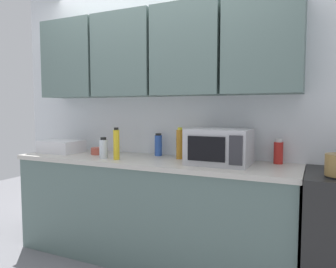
{
  "coord_description": "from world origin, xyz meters",
  "views": [
    {
      "loc": [
        1.32,
        -2.74,
        1.34
      ],
      "look_at": [
        0.16,
        -0.25,
        1.12
      ],
      "focal_mm": 34.37,
      "sensor_mm": 36.0,
      "label": 1
    }
  ],
  "objects_px": {
    "bowl_ceramic_small": "(99,151)",
    "bottle_amber_vinegar": "(180,144)",
    "bottle_red_sauce": "(278,152)",
    "bottle_blue_cleaner": "(158,145)",
    "bottle_yellow_mustard": "(116,144)",
    "dish_rack": "(62,146)",
    "bottle_clear_tall": "(104,148)",
    "microwave": "(219,147)"
  },
  "relations": [
    {
      "from": "microwave",
      "to": "bottle_red_sauce",
      "type": "xyz_separation_m",
      "value": [
        0.42,
        0.22,
        -0.04
      ]
    },
    {
      "from": "microwave",
      "to": "bottle_blue_cleaner",
      "type": "bearing_deg",
      "value": 161.71
    },
    {
      "from": "bottle_yellow_mustard",
      "to": "bowl_ceramic_small",
      "type": "height_order",
      "value": "bottle_yellow_mustard"
    },
    {
      "from": "bottle_red_sauce",
      "to": "bowl_ceramic_small",
      "type": "distance_m",
      "value": 1.63
    },
    {
      "from": "microwave",
      "to": "bottle_clear_tall",
      "type": "bearing_deg",
      "value": -172.36
    },
    {
      "from": "bottle_clear_tall",
      "to": "bottle_blue_cleaner",
      "type": "distance_m",
      "value": 0.51
    },
    {
      "from": "dish_rack",
      "to": "bottle_red_sauce",
      "type": "bearing_deg",
      "value": 6.17
    },
    {
      "from": "bottle_yellow_mustard",
      "to": "bottle_blue_cleaner",
      "type": "relative_size",
      "value": 1.33
    },
    {
      "from": "bottle_red_sauce",
      "to": "bottle_clear_tall",
      "type": "xyz_separation_m",
      "value": [
        -1.43,
        -0.36,
        -0.01
      ]
    },
    {
      "from": "microwave",
      "to": "bottle_amber_vinegar",
      "type": "relative_size",
      "value": 1.74
    },
    {
      "from": "dish_rack",
      "to": "bottle_yellow_mustard",
      "type": "height_order",
      "value": "bottle_yellow_mustard"
    },
    {
      "from": "microwave",
      "to": "bottle_clear_tall",
      "type": "relative_size",
      "value": 2.58
    },
    {
      "from": "microwave",
      "to": "bottle_amber_vinegar",
      "type": "xyz_separation_m",
      "value": [
        -0.39,
        0.12,
        -0.01
      ]
    },
    {
      "from": "bottle_clear_tall",
      "to": "bottle_yellow_mustard",
      "type": "relative_size",
      "value": 0.67
    },
    {
      "from": "bowl_ceramic_small",
      "to": "bottle_amber_vinegar",
      "type": "bearing_deg",
      "value": 4.12
    },
    {
      "from": "bottle_red_sauce",
      "to": "bottle_blue_cleaner",
      "type": "distance_m",
      "value": 1.06
    },
    {
      "from": "bottle_red_sauce",
      "to": "bottle_blue_cleaner",
      "type": "relative_size",
      "value": 0.97
    },
    {
      "from": "bottle_amber_vinegar",
      "to": "bowl_ceramic_small",
      "type": "bearing_deg",
      "value": -175.88
    },
    {
      "from": "microwave",
      "to": "bottle_clear_tall",
      "type": "height_order",
      "value": "microwave"
    },
    {
      "from": "microwave",
      "to": "dish_rack",
      "type": "bearing_deg",
      "value": -179.99
    },
    {
      "from": "bottle_blue_cleaner",
      "to": "bowl_ceramic_small",
      "type": "height_order",
      "value": "bottle_blue_cleaner"
    },
    {
      "from": "bottle_amber_vinegar",
      "to": "bottle_yellow_mustard",
      "type": "xyz_separation_m",
      "value": [
        -0.48,
        -0.27,
        0.0
      ]
    },
    {
      "from": "bottle_red_sauce",
      "to": "bottle_yellow_mustard",
      "type": "bearing_deg",
      "value": -164.08
    },
    {
      "from": "microwave",
      "to": "bottle_blue_cleaner",
      "type": "distance_m",
      "value": 0.68
    },
    {
      "from": "bottle_blue_cleaner",
      "to": "bowl_ceramic_small",
      "type": "distance_m",
      "value": 0.58
    },
    {
      "from": "bottle_amber_vinegar",
      "to": "bottle_blue_cleaner",
      "type": "xyz_separation_m",
      "value": [
        -0.26,
        0.09,
        -0.03
      ]
    },
    {
      "from": "bottle_amber_vinegar",
      "to": "bottle_blue_cleaner",
      "type": "relative_size",
      "value": 1.32
    },
    {
      "from": "bottle_amber_vinegar",
      "to": "bottle_red_sauce",
      "type": "bearing_deg",
      "value": 7.13
    },
    {
      "from": "dish_rack",
      "to": "bottle_clear_tall",
      "type": "xyz_separation_m",
      "value": [
        0.61,
        -0.14,
        0.03
      ]
    },
    {
      "from": "bowl_ceramic_small",
      "to": "bottle_red_sauce",
      "type": "bearing_deg",
      "value": 5.62
    },
    {
      "from": "bottle_red_sauce",
      "to": "bottle_amber_vinegar",
      "type": "distance_m",
      "value": 0.81
    },
    {
      "from": "bottle_yellow_mustard",
      "to": "bottle_clear_tall",
      "type": "bearing_deg",
      "value": 175.46
    },
    {
      "from": "bottle_yellow_mustard",
      "to": "microwave",
      "type": "bearing_deg",
      "value": 9.64
    },
    {
      "from": "bottle_amber_vinegar",
      "to": "bowl_ceramic_small",
      "type": "xyz_separation_m",
      "value": [
        -0.82,
        -0.06,
        -0.1
      ]
    },
    {
      "from": "dish_rack",
      "to": "bottle_blue_cleaner",
      "type": "bearing_deg",
      "value": 12.32
    },
    {
      "from": "bottle_amber_vinegar",
      "to": "bottle_clear_tall",
      "type": "bearing_deg",
      "value": -157.79
    },
    {
      "from": "bowl_ceramic_small",
      "to": "bottle_yellow_mustard",
      "type": "bearing_deg",
      "value": -31.55
    },
    {
      "from": "microwave",
      "to": "bottle_red_sauce",
      "type": "bearing_deg",
      "value": 27.6
    },
    {
      "from": "bottle_clear_tall",
      "to": "bottle_amber_vinegar",
      "type": "bearing_deg",
      "value": 22.21
    },
    {
      "from": "bottle_clear_tall",
      "to": "bowl_ceramic_small",
      "type": "height_order",
      "value": "bottle_clear_tall"
    },
    {
      "from": "bottle_red_sauce",
      "to": "bottle_clear_tall",
      "type": "relative_size",
      "value": 1.09
    },
    {
      "from": "bottle_yellow_mustard",
      "to": "bottle_blue_cleaner",
      "type": "distance_m",
      "value": 0.42
    }
  ]
}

